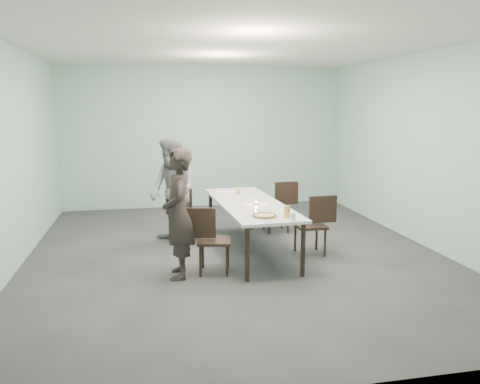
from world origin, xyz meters
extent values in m
plane|color=#333335|center=(0.00, 0.00, 0.00)|extent=(7.00, 7.00, 0.00)
cube|color=#A5CFC6|center=(0.00, 3.50, 1.50)|extent=(6.00, 0.02, 3.00)
cube|color=#A5CFC6|center=(0.00, -3.50, 1.50)|extent=(6.00, 0.02, 3.00)
cube|color=#A5CFC6|center=(-3.00, 0.00, 1.50)|extent=(0.02, 7.00, 3.00)
cube|color=#A5CFC6|center=(3.00, 0.00, 1.50)|extent=(0.02, 7.00, 3.00)
cube|color=white|center=(0.00, 0.00, 3.00)|extent=(6.00, 7.00, 0.02)
cube|color=white|center=(0.25, 0.08, 0.73)|extent=(1.02, 2.64, 0.04)
cylinder|color=black|center=(-0.07, -1.16, 0.35)|extent=(0.06, 0.06, 0.71)
cylinder|color=black|center=(-0.18, 1.28, 0.35)|extent=(0.06, 0.06, 0.71)
cylinder|color=black|center=(0.67, -1.12, 0.35)|extent=(0.06, 0.06, 0.71)
cylinder|color=black|center=(0.56, 1.31, 0.35)|extent=(0.06, 0.06, 0.71)
cube|color=black|center=(-0.42, -0.74, 0.43)|extent=(0.50, 0.50, 0.04)
cube|color=black|center=(-0.60, -0.70, 0.67)|extent=(0.42, 0.13, 0.40)
cylinder|color=black|center=(-0.62, -0.87, 0.21)|extent=(0.04, 0.04, 0.41)
cylinder|color=black|center=(-0.55, -0.54, 0.21)|extent=(0.04, 0.04, 0.41)
cylinder|color=black|center=(-0.29, -0.94, 0.21)|extent=(0.04, 0.04, 0.41)
cylinder|color=black|center=(-0.21, -0.61, 0.21)|extent=(0.04, 0.04, 0.41)
cube|color=black|center=(-0.57, 0.76, 0.43)|extent=(0.44, 0.44, 0.04)
cube|color=black|center=(-0.76, 0.77, 0.67)|extent=(0.42, 0.07, 0.40)
cylinder|color=black|center=(-0.75, 0.60, 0.21)|extent=(0.04, 0.04, 0.41)
cylinder|color=black|center=(-0.73, 0.94, 0.21)|extent=(0.04, 0.04, 0.41)
cylinder|color=black|center=(-0.41, 0.58, 0.21)|extent=(0.04, 0.04, 0.41)
cylinder|color=black|center=(-0.39, 0.92, 0.21)|extent=(0.04, 0.04, 0.41)
cube|color=black|center=(1.09, -0.25, 0.43)|extent=(0.42, 0.42, 0.04)
cube|color=black|center=(1.28, -0.25, 0.67)|extent=(0.42, 0.04, 0.40)
cylinder|color=black|center=(1.25, -0.08, 0.21)|extent=(0.04, 0.04, 0.41)
cylinder|color=black|center=(1.26, -0.42, 0.21)|extent=(0.04, 0.04, 0.41)
cylinder|color=black|center=(0.91, -0.08, 0.21)|extent=(0.04, 0.04, 0.41)
cylinder|color=black|center=(0.92, -0.42, 0.21)|extent=(0.04, 0.04, 0.41)
cube|color=black|center=(0.95, 1.11, 0.43)|extent=(0.43, 0.43, 0.04)
cube|color=black|center=(1.14, 1.12, 0.67)|extent=(0.42, 0.05, 0.40)
cylinder|color=black|center=(1.11, 1.28, 0.21)|extent=(0.04, 0.04, 0.41)
cylinder|color=black|center=(1.12, 0.94, 0.21)|extent=(0.04, 0.04, 0.41)
cylinder|color=black|center=(0.77, 1.27, 0.21)|extent=(0.04, 0.04, 0.41)
cylinder|color=black|center=(0.78, 0.93, 0.21)|extent=(0.04, 0.04, 0.41)
imported|color=black|center=(-0.88, -0.80, 0.83)|extent=(0.42, 0.62, 1.66)
imported|color=gray|center=(-0.86, 0.68, 0.85)|extent=(0.95, 1.03, 1.70)
cylinder|color=white|center=(0.22, -0.88, 0.76)|extent=(0.34, 0.34, 0.01)
cylinder|color=#F1D689|center=(0.22, -0.88, 0.77)|extent=(0.30, 0.30, 0.01)
torus|color=brown|center=(0.22, -0.88, 0.77)|extent=(0.32, 0.32, 0.03)
cylinder|color=white|center=(0.31, -0.42, 0.76)|extent=(0.18, 0.18, 0.01)
cylinder|color=gold|center=(0.50, -0.95, 0.82)|extent=(0.08, 0.08, 0.15)
cylinder|color=silver|center=(0.53, -1.09, 0.80)|extent=(0.08, 0.08, 0.09)
cylinder|color=silver|center=(0.30, -0.09, 0.77)|extent=(0.06, 0.06, 0.03)
cylinder|color=orange|center=(0.30, -0.09, 0.79)|extent=(0.04, 0.04, 0.01)
cylinder|color=gold|center=(0.21, 0.78, 0.79)|extent=(0.07, 0.07, 0.08)
cube|color=silver|center=(0.08, 0.98, 0.75)|extent=(0.31, 0.23, 0.01)
camera|label=1|loc=(-1.27, -6.59, 2.16)|focal=35.00mm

